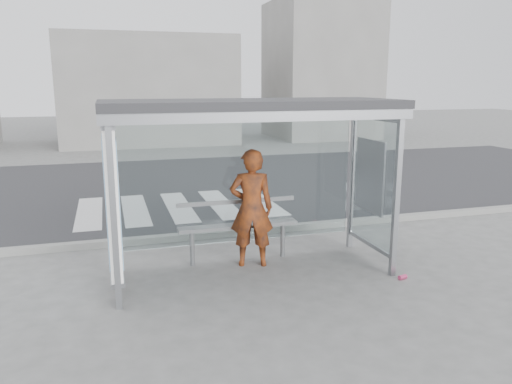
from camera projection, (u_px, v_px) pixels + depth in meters
ground at (252, 273)px, 7.66m from camera, size 80.00×80.00×0.00m
road at (184, 185)px, 14.21m from camera, size 30.00×10.00×0.01m
curb at (224, 233)px, 9.47m from camera, size 30.00×0.18×0.12m
crosswalk at (179, 207)px, 11.73m from camera, size 4.55×3.00×0.00m
bus_shelter at (226, 145)px, 7.19m from camera, size 4.25×1.65×2.62m
building_center at (148, 90)px, 23.97m from camera, size 8.00×5.00×5.00m
building_right at (320, 70)px, 26.28m from camera, size 5.00×5.00×7.00m
person at (251, 208)px, 7.80m from camera, size 0.77×0.60×1.87m
bench at (238, 226)px, 8.06m from camera, size 1.96×0.24×1.01m
soda_can at (403, 277)px, 7.39m from camera, size 0.14×0.10×0.07m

